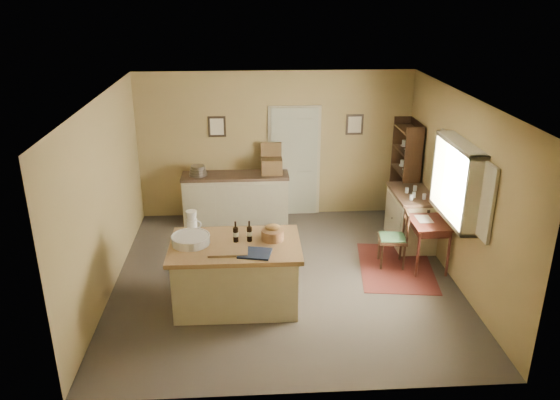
{
  "coord_description": "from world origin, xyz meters",
  "views": [
    {
      "loc": [
        -0.52,
        -7.17,
        4.08
      ],
      "look_at": [
        -0.05,
        0.26,
        1.15
      ],
      "focal_mm": 35.0,
      "sensor_mm": 36.0,
      "label": 1
    }
  ],
  "objects_px": {
    "writing_desk": "(427,225)",
    "desk_chair": "(392,239)",
    "right_cabinet": "(411,217)",
    "shelving_unit": "(407,173)",
    "sideboard": "(236,196)",
    "work_island": "(235,272)"
  },
  "relations": [
    {
      "from": "sideboard",
      "to": "shelving_unit",
      "type": "relative_size",
      "value": 1.03
    },
    {
      "from": "right_cabinet",
      "to": "shelving_unit",
      "type": "relative_size",
      "value": 0.59
    },
    {
      "from": "desk_chair",
      "to": "shelving_unit",
      "type": "distance_m",
      "value": 1.86
    },
    {
      "from": "writing_desk",
      "to": "right_cabinet",
      "type": "xyz_separation_m",
      "value": [
        -0.0,
        0.79,
        -0.21
      ]
    },
    {
      "from": "writing_desk",
      "to": "desk_chair",
      "type": "bearing_deg",
      "value": -179.94
    },
    {
      "from": "work_island",
      "to": "desk_chair",
      "type": "distance_m",
      "value": 2.59
    },
    {
      "from": "sideboard",
      "to": "writing_desk",
      "type": "bearing_deg",
      "value": -32.89
    },
    {
      "from": "work_island",
      "to": "writing_desk",
      "type": "height_order",
      "value": "work_island"
    },
    {
      "from": "sideboard",
      "to": "right_cabinet",
      "type": "height_order",
      "value": "sideboard"
    },
    {
      "from": "writing_desk",
      "to": "right_cabinet",
      "type": "relative_size",
      "value": 0.79
    },
    {
      "from": "sideboard",
      "to": "desk_chair",
      "type": "xyz_separation_m",
      "value": [
        2.42,
        -1.9,
        -0.04
      ]
    },
    {
      "from": "work_island",
      "to": "sideboard",
      "type": "xyz_separation_m",
      "value": [
        -0.02,
        2.86,
        -0.0
      ]
    },
    {
      "from": "writing_desk",
      "to": "right_cabinet",
      "type": "bearing_deg",
      "value": 90.01
    },
    {
      "from": "work_island",
      "to": "sideboard",
      "type": "bearing_deg",
      "value": 90.89
    },
    {
      "from": "desk_chair",
      "to": "sideboard",
      "type": "bearing_deg",
      "value": 148.55
    },
    {
      "from": "right_cabinet",
      "to": "shelving_unit",
      "type": "distance_m",
      "value": 1.01
    },
    {
      "from": "writing_desk",
      "to": "right_cabinet",
      "type": "height_order",
      "value": "right_cabinet"
    },
    {
      "from": "work_island",
      "to": "shelving_unit",
      "type": "height_order",
      "value": "shelving_unit"
    },
    {
      "from": "work_island",
      "to": "right_cabinet",
      "type": "height_order",
      "value": "work_island"
    },
    {
      "from": "sideboard",
      "to": "right_cabinet",
      "type": "relative_size",
      "value": 1.73
    },
    {
      "from": "writing_desk",
      "to": "sideboard",
      "type": "bearing_deg",
      "value": 147.11
    },
    {
      "from": "sideboard",
      "to": "shelving_unit",
      "type": "bearing_deg",
      "value": -4.36
    }
  ]
}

